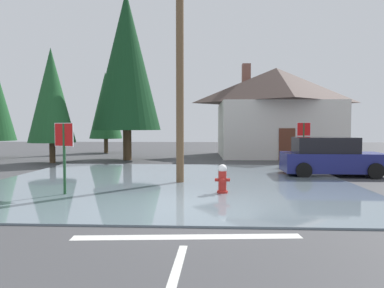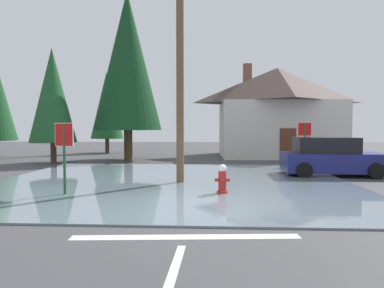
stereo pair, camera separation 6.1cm
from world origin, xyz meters
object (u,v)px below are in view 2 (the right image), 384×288
object	(u,v)px
house	(277,111)
pine_tree_far_center	(107,105)
stop_sign_far	(305,135)
stop_sign_near	(64,144)
fire_hydrant	(222,180)
utility_pole	(180,63)
pine_tree_tall_left	(128,61)
pine_tree_short_left	(52,95)
parked_car	(331,158)

from	to	relation	value
house	pine_tree_far_center	distance (m)	13.28
house	stop_sign_far	bearing A→B (deg)	-87.88
stop_sign_far	pine_tree_far_center	world-z (taller)	pine_tree_far_center
stop_sign_near	fire_hydrant	xyz separation A→B (m)	(4.74, 0.45, -1.10)
fire_hydrant	stop_sign_far	bearing A→B (deg)	60.23
fire_hydrant	pine_tree_far_center	xyz separation A→B (m)	(-8.71, 17.03, 3.35)
utility_pole	pine_tree_far_center	bearing A→B (deg)	115.77
stop_sign_far	pine_tree_far_center	size ratio (longest dim) A/B	0.36
stop_sign_near	stop_sign_far	xyz separation A→B (m)	(9.30, 8.41, 0.09)
pine_tree_tall_left	pine_tree_short_left	bearing A→B (deg)	-152.99
pine_tree_short_left	utility_pole	bearing A→B (deg)	-41.27
utility_pole	pine_tree_far_center	world-z (taller)	utility_pole
stop_sign_near	pine_tree_short_left	world-z (taller)	pine_tree_short_left
stop_sign_near	house	bearing A→B (deg)	58.76
fire_hydrant	stop_sign_far	distance (m)	9.26
fire_hydrant	utility_pole	bearing A→B (deg)	125.81
pine_tree_far_center	pine_tree_short_left	bearing A→B (deg)	-95.49
utility_pole	stop_sign_far	size ratio (longest dim) A/B	3.65
parked_car	fire_hydrant	bearing A→B (deg)	-137.14
parked_car	pine_tree_short_left	bearing A→B (deg)	161.75
fire_hydrant	utility_pole	xyz separation A→B (m)	(-1.47, 2.04, 3.94)
pine_tree_short_left	pine_tree_far_center	size ratio (longest dim) A/B	1.02
house	pine_tree_short_left	xyz separation A→B (m)	(-13.79, -5.42, 0.64)
stop_sign_near	parked_car	bearing A→B (deg)	27.03
fire_hydrant	utility_pole	distance (m)	4.68
stop_sign_near	parked_car	xyz separation A→B (m)	(9.47, 4.83, -0.78)
utility_pole	house	distance (m)	13.77
utility_pole	house	size ratio (longest dim) A/B	0.97
stop_sign_near	parked_car	distance (m)	10.66
fire_hydrant	parked_car	bearing A→B (deg)	42.86
stop_sign_far	pine_tree_tall_left	world-z (taller)	pine_tree_tall_left
house	stop_sign_near	bearing A→B (deg)	-121.24
stop_sign_far	pine_tree_tall_left	bearing A→B (deg)	163.01
house	pine_tree_tall_left	bearing A→B (deg)	-160.85
pine_tree_far_center	fire_hydrant	bearing A→B (deg)	-62.91
stop_sign_near	house	xyz separation A→B (m)	(9.06, 14.94, 1.69)
utility_pole	pine_tree_tall_left	bearing A→B (deg)	114.40
pine_tree_tall_left	parked_car	bearing A→B (deg)	-32.98
stop_sign_near	parked_car	world-z (taller)	stop_sign_near
parked_car	pine_tree_tall_left	size ratio (longest dim) A/B	0.40
fire_hydrant	house	world-z (taller)	house
utility_pole	parked_car	size ratio (longest dim) A/B	2.03
house	parked_car	xyz separation A→B (m)	(0.41, -10.11, -2.47)
fire_hydrant	house	xyz separation A→B (m)	(4.31, 14.49, 2.79)
fire_hydrant	pine_tree_tall_left	bearing A→B (deg)	116.71
fire_hydrant	pine_tree_tall_left	size ratio (longest dim) A/B	0.09
stop_sign_near	pine_tree_short_left	size ratio (longest dim) A/B	0.33
utility_pole	stop_sign_near	bearing A→B (deg)	-142.71
stop_sign_near	pine_tree_tall_left	distance (m)	12.43
pine_tree_short_left	stop_sign_near	bearing A→B (deg)	-63.55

